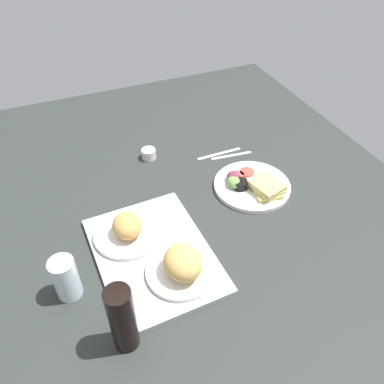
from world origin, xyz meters
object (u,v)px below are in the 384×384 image
object	(u,v)px
serving_tray	(153,254)
soda_bottle	(122,319)
plate_with_salad	(252,185)
knife	(219,154)
bread_plate_near	(182,265)
bread_plate_far	(128,229)
drinking_glass	(66,278)
espresso_cup	(149,154)
fork	(231,155)

from	to	relation	value
serving_tray	soda_bottle	world-z (taller)	soda_bottle
plate_with_salad	knife	bearing A→B (deg)	3.83
serving_tray	bread_plate_near	world-z (taller)	bread_plate_near
bread_plate_far	drinking_glass	world-z (taller)	drinking_glass
bread_plate_far	espresso_cup	size ratio (longest dim) A/B	3.85
drinking_glass	fork	xyz separation A→B (cm)	(39.97, -70.73, -6.42)
plate_with_salad	espresso_cup	distance (cm)	43.11
bread_plate_near	knife	xyz separation A→B (cm)	(50.28, -36.03, -5.33)
knife	serving_tray	bearing A→B (deg)	43.27
serving_tray	soda_bottle	bearing A→B (deg)	147.73
plate_with_salad	fork	distance (cm)	20.86
soda_bottle	knife	distance (cm)	84.95
soda_bottle	espresso_cup	world-z (taller)	soda_bottle
bread_plate_far	soda_bottle	distance (cm)	34.91
bread_plate_near	bread_plate_far	size ratio (longest dim) A/B	0.93
espresso_cup	fork	xyz separation A→B (cm)	(-11.55, -31.07, -1.75)
bread_plate_near	drinking_glass	xyz separation A→B (cm)	(7.31, 30.70, 1.09)
espresso_cup	bread_plate_far	bearing A→B (deg)	153.54
soda_bottle	espresso_cup	bearing A→B (deg)	-22.03
bread_plate_far	drinking_glass	size ratio (longest dim) A/B	1.62
bread_plate_far	knife	size ratio (longest dim) A/B	1.14
drinking_glass	soda_bottle	size ratio (longest dim) A/B	0.63
serving_tray	knife	distance (cm)	57.22
serving_tray	bread_plate_far	world-z (taller)	bread_plate_far
bread_plate_near	bread_plate_far	bearing A→B (deg)	26.89
drinking_glass	soda_bottle	xyz separation A→B (cm)	(-20.05, -10.71, 3.93)
espresso_cup	plate_with_salad	bearing A→B (deg)	-138.35
drinking_glass	espresso_cup	bearing A→B (deg)	-37.60
espresso_cup	fork	bearing A→B (deg)	-110.39
plate_with_salad	drinking_glass	distance (cm)	71.16
bread_plate_near	espresso_cup	xyz separation A→B (cm)	(58.83, -8.96, -3.58)
bread_plate_near	espresso_cup	world-z (taller)	bread_plate_near
bread_plate_near	espresso_cup	size ratio (longest dim) A/B	3.60
bread_plate_far	knife	distance (cm)	55.35
fork	bread_plate_near	bearing A→B (deg)	56.01
espresso_cup	knife	xyz separation A→B (cm)	(-8.55, -27.07, -1.75)
bread_plate_near	knife	distance (cm)	62.09
bread_plate_near	fork	xyz separation A→B (cm)	(47.28, -40.03, -5.33)
serving_tray	bread_plate_near	xyz separation A→B (cm)	(-10.64, -5.23, 4.78)
serving_tray	drinking_glass	size ratio (longest dim) A/B	3.37
serving_tray	bread_plate_near	size ratio (longest dim) A/B	2.23
bread_plate_far	espresso_cup	xyz separation A→B (cm)	(38.61, -19.22, -2.43)
serving_tray	bread_plate_far	bearing A→B (deg)	27.66
serving_tray	bread_plate_near	bearing A→B (deg)	-153.81
bread_plate_near	bread_plate_far	world-z (taller)	bread_plate_near
plate_with_salad	fork	world-z (taller)	plate_with_salad
espresso_cup	serving_tray	bearing A→B (deg)	163.58
plate_with_salad	drinking_glass	xyz separation A→B (cm)	(-19.30, 68.32, 4.93)
drinking_glass	espresso_cup	xyz separation A→B (cm)	(51.52, -39.67, -4.67)
bread_plate_far	fork	bearing A→B (deg)	-61.71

